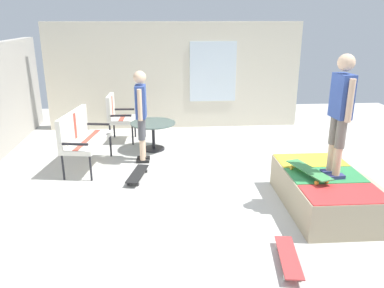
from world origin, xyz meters
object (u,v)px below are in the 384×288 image
object	(u,v)px
patio_chair_near_house	(117,114)
skateboard_on_ramp	(309,170)
skateboard_spare	(289,257)
skate_ramp	(326,191)
person_skater	(341,108)
skateboard_by_bench	(138,174)
patio_bench	(81,134)
patio_table	(153,131)
person_watching	(141,110)

from	to	relation	value
patio_chair_near_house	skateboard_on_ramp	xyz separation A→B (m)	(-3.38, -2.96, -0.02)
skateboard_spare	skate_ramp	bearing A→B (deg)	-36.85
skate_ramp	person_skater	xyz separation A→B (m)	(-0.04, -0.04, 1.21)
skate_ramp	skateboard_spare	distance (m)	1.56
skateboard_by_bench	patio_bench	bearing A→B (deg)	58.56
patio_table	skateboard_on_ramp	bearing A→B (deg)	-141.63
person_watching	patio_bench	bearing A→B (deg)	101.46
patio_bench	person_skater	world-z (taller)	person_skater
person_watching	skateboard_by_bench	bearing A→B (deg)	175.99
skate_ramp	person_watching	world-z (taller)	person_watching
person_watching	skateboard_spare	size ratio (longest dim) A/B	2.06
patio_chair_near_house	patio_table	bearing A→B (deg)	-129.07
patio_table	person_watching	size ratio (longest dim) A/B	0.53
person_skater	skateboard_spare	xyz separation A→B (m)	(-1.20, 0.97, -1.38)
patio_chair_near_house	person_watching	distance (m)	1.46
patio_chair_near_house	person_skater	world-z (taller)	person_skater
skateboard_spare	skateboard_by_bench	bearing A→B (deg)	35.66
patio_bench	patio_chair_near_house	xyz separation A→B (m)	(1.50, -0.48, -0.00)
skateboard_on_ramp	skateboard_spare	bearing A→B (deg)	152.37
person_watching	skateboard_spare	xyz separation A→B (m)	(-3.32, -1.73, -0.90)
patio_bench	patio_table	xyz separation A→B (m)	(0.86, -1.26, -0.21)
patio_chair_near_house	patio_table	size ratio (longest dim) A/B	1.13
patio_table	patio_chair_near_house	bearing A→B (deg)	50.93
skate_ramp	person_skater	bearing A→B (deg)	-133.66
person_watching	skateboard_spare	bearing A→B (deg)	-152.53
person_watching	skate_ramp	bearing A→B (deg)	-128.01
skate_ramp	person_skater	size ratio (longest dim) A/B	1.08
patio_chair_near_house	patio_table	world-z (taller)	patio_chair_near_house
skate_ramp	skateboard_on_ramp	xyz separation A→B (m)	(-0.02, 0.29, 0.34)
skate_ramp	person_skater	world-z (taller)	person_skater
skate_ramp	skateboard_by_bench	distance (m)	3.00
person_watching	skateboard_by_bench	world-z (taller)	person_watching
patio_bench	patio_table	world-z (taller)	patio_bench
skate_ramp	person_watching	size ratio (longest dim) A/B	1.06
patio_bench	person_watching	world-z (taller)	person_watching
person_skater	skateboard_by_bench	world-z (taller)	person_skater
patio_chair_near_house	skateboard_spare	distance (m)	5.18
skateboard_spare	patio_chair_near_house	bearing A→B (deg)	26.75
patio_bench	patio_chair_near_house	bearing A→B (deg)	-17.61
person_watching	patio_chair_near_house	bearing A→B (deg)	24.86
patio_chair_near_house	person_watching	xyz separation A→B (m)	(-1.28, -0.59, 0.38)
skate_ramp	patio_chair_near_house	xyz separation A→B (m)	(3.36, 3.25, 0.36)
skateboard_on_ramp	patio_bench	bearing A→B (deg)	61.23
person_skater	skateboard_on_ramp	size ratio (longest dim) A/B	2.00
skateboard_by_bench	skateboard_on_ramp	world-z (taller)	skateboard_on_ramp
patio_table	person_skater	xyz separation A→B (m)	(-2.76, -2.51, 1.06)
skate_ramp	skateboard_by_bench	world-z (taller)	skate_ramp
skate_ramp	skateboard_by_bench	bearing A→B (deg)	65.39
skate_ramp	patio_bench	xyz separation A→B (m)	(1.86, 3.73, 0.36)
person_watching	skateboard_on_ramp	distance (m)	3.19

